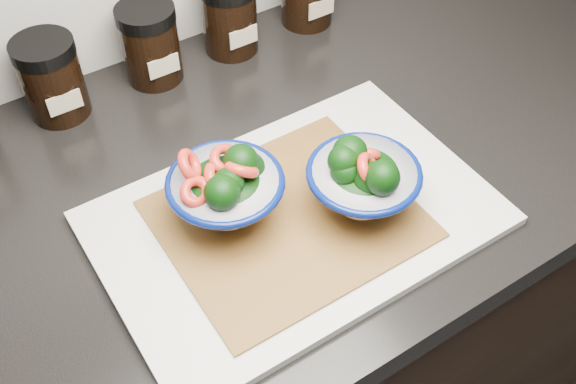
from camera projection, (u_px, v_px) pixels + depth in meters
cabinet at (268, 352)px, 1.20m from camera, size 3.43×0.58×0.86m
countertop at (260, 178)px, 0.87m from camera, size 3.50×0.60×0.04m
cutting_board at (295, 218)px, 0.79m from camera, size 0.45×0.30×0.01m
bamboo_mat at (288, 219)px, 0.78m from camera, size 0.28×0.24×0.00m
bowl_left at (227, 190)px, 0.74m from camera, size 0.13×0.13×0.10m
bowl_right at (363, 181)px, 0.75m from camera, size 0.13×0.13×0.10m
spice_jar_b at (52, 78)px, 0.88m from camera, size 0.08×0.08×0.11m
spice_jar_c at (150, 44)px, 0.93m from camera, size 0.08×0.08×0.11m
spice_jar_d at (230, 16)px, 0.98m from camera, size 0.08×0.08×0.11m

